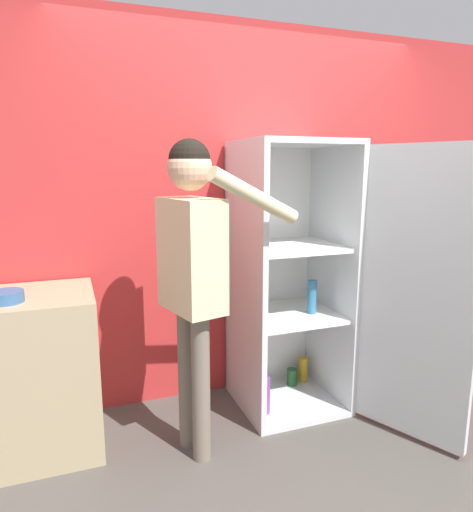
% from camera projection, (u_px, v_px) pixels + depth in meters
% --- Properties ---
extents(ground_plane, '(12.00, 12.00, 0.00)m').
position_uv_depth(ground_plane, '(311.00, 457.00, 2.56)').
color(ground_plane, '#4C4742').
extents(wall_back, '(7.00, 0.06, 2.55)m').
position_uv_depth(wall_back, '(247.00, 214.00, 3.22)').
color(wall_back, '#B72D2D').
rests_on(wall_back, ground_plane).
extents(refrigerator, '(0.98, 1.27, 1.77)m').
position_uv_depth(refrigerator, '(311.00, 282.00, 2.96)').
color(refrigerator, silver).
rests_on(refrigerator, ground_plane).
extents(person, '(0.73, 0.51, 1.74)m').
position_uv_depth(person, '(193.00, 256.00, 2.41)').
color(person, '#726656').
rests_on(person, ground_plane).
extents(counter, '(0.72, 0.61, 0.92)m').
position_uv_depth(counter, '(31.00, 374.00, 2.56)').
color(counter, tan).
rests_on(counter, ground_plane).
extents(bowl, '(0.18, 0.18, 0.06)m').
position_uv_depth(bowl, '(6.00, 297.00, 2.34)').
color(bowl, '#335B8E').
rests_on(bowl, counter).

